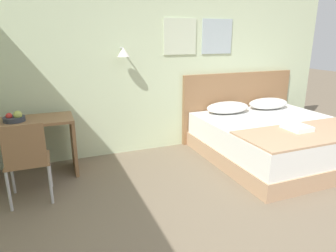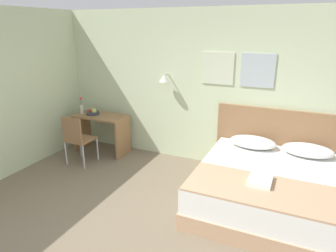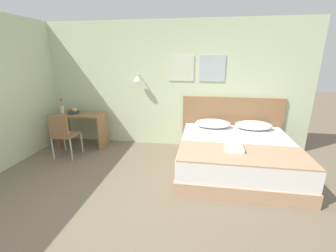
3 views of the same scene
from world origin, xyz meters
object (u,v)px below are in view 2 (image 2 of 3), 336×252
throw_blanket (268,191)px  folded_towel_near_foot (260,180)px  flower_vase (82,107)px  pillow_left (253,142)px  desk (102,127)px  bed (271,189)px  pillow_right (308,150)px  headboard (280,144)px  fruit_bowl (93,112)px  desk_chair (77,137)px

throw_blanket → folded_towel_near_foot: folded_towel_near_foot is taller
folded_towel_near_foot → flower_vase: size_ratio=1.01×
pillow_left → flower_vase: 3.25m
throw_blanket → desk: bearing=159.2°
bed → throw_blanket: size_ratio=1.04×
pillow_left → flower_vase: size_ratio=2.19×
pillow_left → pillow_right: size_ratio=1.00×
headboard → desk: size_ratio=2.06×
flower_vase → throw_blanket: bearing=-18.0°
bed → pillow_left: 0.90m
fruit_bowl → flower_vase: bearing=-176.4°
desk → bed: bearing=-11.6°
fruit_bowl → flower_vase: flower_vase is taller
pillow_right → desk_chair: bearing=-168.7°
headboard → flower_vase: bearing=-173.8°
bed → folded_towel_near_foot: 0.55m
pillow_right → desk_chair: (-3.66, -0.73, -0.11)m
desk_chair → desk: bearing=87.8°
folded_towel_near_foot → desk: 3.31m
folded_towel_near_foot → fruit_bowl: (-3.28, 1.06, 0.19)m
headboard → fruit_bowl: headboard is taller
folded_towel_near_foot → desk: size_ratio=0.33×
bed → fruit_bowl: (-3.39, 0.63, 0.52)m
bed → desk_chair: 3.27m
throw_blanket → flower_vase: 3.84m
pillow_right → flower_vase: bearing=-178.5°
bed → pillow_left: pillow_left is taller
headboard → bed: bearing=-90.0°
bed → desk: 3.31m
desk → desk_chair: (-0.03, -0.67, 0.02)m
desk → fruit_bowl: (-0.15, -0.03, 0.28)m
folded_towel_near_foot → fruit_bowl: size_ratio=1.34×
throw_blanket → fruit_bowl: 3.60m
desk_chair → bed: bearing=0.2°
bed → fruit_bowl: bearing=169.5°
desk_chair → headboard: bearing=17.4°
pillow_right → throw_blanket: size_ratio=0.38×
headboard → pillow_left: 0.49m
pillow_left → desk_chair: bearing=-165.7°
desk → flower_vase: 0.54m
pillow_left → folded_towel_near_foot: pillow_left is taller
pillow_right → desk: bearing=-179.1°
throw_blanket → flower_vase: (-3.64, 1.18, 0.31)m
desk → fruit_bowl: 0.32m
folded_towel_near_foot → desk: desk is taller
desk_chair → fruit_bowl: size_ratio=3.69×
headboard → throw_blanket: (0.00, -1.58, -0.01)m
folded_towel_near_foot → desk_chair: (-3.15, 0.42, -0.07)m
pillow_left → fruit_bowl: bearing=-178.3°
bed → flower_vase: (-3.64, 0.61, 0.60)m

